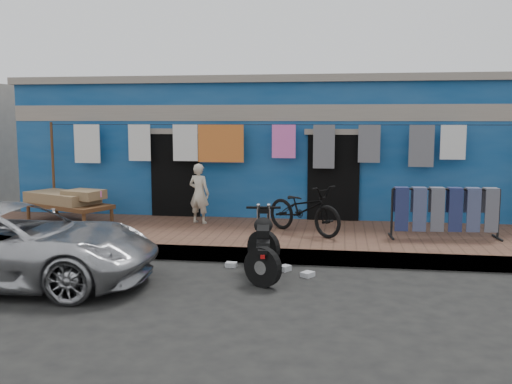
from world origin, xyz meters
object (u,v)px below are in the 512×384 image
seated_person (199,193)px  motorcycle (263,243)px  car (10,243)px  charpoy (69,206)px  jeans_rack (445,212)px  bicycle (304,204)px

seated_person → motorcycle: bearing=137.2°
car → charpoy: 3.72m
car → jeans_rack: bearing=-69.6°
seated_person → motorcycle: size_ratio=0.77×
seated_person → bicycle: size_ratio=0.71×
seated_person → bicycle: bearing=177.5°
bicycle → jeans_rack: bicycle is taller
charpoy → jeans_rack: bearing=-3.7°
motorcycle → charpoy: motorcycle is taller
charpoy → jeans_rack: 7.57m
car → jeans_rack: 7.35m
bicycle → charpoy: 5.01m
bicycle → charpoy: (-4.98, 0.43, -0.24)m
seated_person → charpoy: seated_person is taller
car → jeans_rack: (6.66, 3.13, 0.12)m
charpoy → jeans_rack: size_ratio=1.09×
motorcycle → car: bearing=-171.3°
car → seated_person: (1.84, 3.93, 0.26)m
bicycle → charpoy: bearing=123.8°
motorcycle → bicycle: bearing=69.8°
seated_person → charpoy: size_ratio=0.56×
car → seated_person: seated_person is taller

